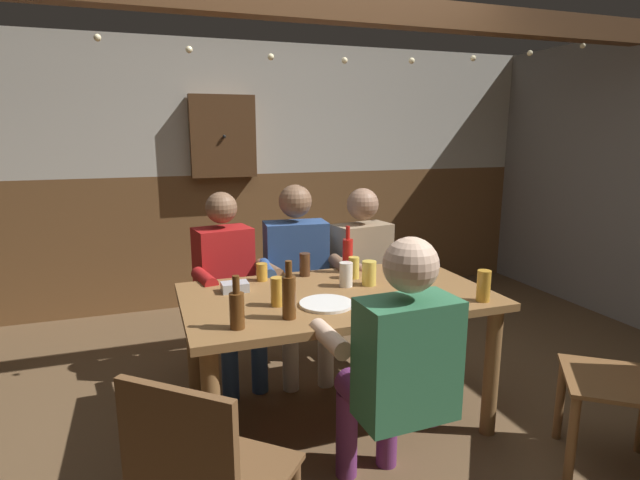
# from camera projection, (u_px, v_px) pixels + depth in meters

# --- Properties ---
(ground_plane) EXTENTS (6.73, 6.73, 0.00)m
(ground_plane) POSITION_uv_depth(u_px,v_px,m) (349.00, 439.00, 2.65)
(ground_plane) COLOR brown
(back_wall_upper) EXTENTS (5.61, 0.12, 1.15)m
(back_wall_upper) POSITION_uv_depth(u_px,v_px,m) (247.00, 109.00, 4.54)
(back_wall_upper) COLOR beige
(back_wall_wainscot) EXTENTS (5.61, 0.12, 1.19)m
(back_wall_wainscot) POSITION_uv_depth(u_px,v_px,m) (251.00, 237.00, 4.79)
(back_wall_wainscot) COLOR brown
(back_wall_wainscot) RESTS_ON ground_plane
(ceiling_beam) EXTENTS (5.04, 0.14, 0.16)m
(ceiling_beam) POSITION_uv_depth(u_px,v_px,m) (306.00, 5.00, 2.83)
(ceiling_beam) COLOR brown
(dining_table) EXTENTS (1.60, 0.92, 0.74)m
(dining_table) POSITION_uv_depth(u_px,v_px,m) (337.00, 312.00, 2.70)
(dining_table) COLOR brown
(dining_table) RESTS_ON ground_plane
(person_0) EXTENTS (0.52, 0.58, 1.21)m
(person_0) POSITION_uv_depth(u_px,v_px,m) (228.00, 280.00, 3.18)
(person_0) COLOR #AD1919
(person_0) RESTS_ON ground_plane
(person_1) EXTENTS (0.57, 0.55, 1.24)m
(person_1) POSITION_uv_depth(u_px,v_px,m) (298.00, 270.00, 3.32)
(person_1) COLOR #2D4C84
(person_1) RESTS_ON ground_plane
(person_2) EXTENTS (0.57, 0.57, 1.20)m
(person_2) POSITION_uv_depth(u_px,v_px,m) (368.00, 267.00, 3.48)
(person_2) COLOR #997F60
(person_2) RESTS_ON ground_plane
(person_3) EXTENTS (0.54, 0.52, 1.19)m
(person_3) POSITION_uv_depth(u_px,v_px,m) (398.00, 362.00, 2.06)
(person_3) COLOR #33724C
(person_3) RESTS_ON ground_plane
(chair_empty_near_right) EXTENTS (0.62, 0.62, 0.88)m
(chair_empty_near_right) POSITION_uv_depth(u_px,v_px,m) (636.00, 378.00, 2.31)
(chair_empty_near_right) COLOR brown
(chair_empty_near_right) RESTS_ON ground_plane
(condiment_caddy) EXTENTS (0.14, 0.10, 0.05)m
(condiment_caddy) POSITION_uv_depth(u_px,v_px,m) (235.00, 287.00, 2.70)
(condiment_caddy) COLOR #B2B7BC
(condiment_caddy) RESTS_ON dining_table
(plate_0) EXTENTS (0.22, 0.22, 0.01)m
(plate_0) POSITION_uv_depth(u_px,v_px,m) (416.00, 307.00, 2.44)
(plate_0) COLOR white
(plate_0) RESTS_ON dining_table
(plate_1) EXTENTS (0.26, 0.26, 0.01)m
(plate_1) POSITION_uv_depth(u_px,v_px,m) (326.00, 304.00, 2.48)
(plate_1) COLOR white
(plate_1) RESTS_ON dining_table
(bottle_0) EXTENTS (0.06, 0.06, 0.28)m
(bottle_0) POSITION_uv_depth(u_px,v_px,m) (348.00, 255.00, 3.04)
(bottle_0) COLOR red
(bottle_0) RESTS_ON dining_table
(bottle_1) EXTENTS (0.06, 0.06, 0.24)m
(bottle_1) POSITION_uv_depth(u_px,v_px,m) (237.00, 308.00, 2.18)
(bottle_1) COLOR #593314
(bottle_1) RESTS_ON dining_table
(bottle_2) EXTENTS (0.06, 0.06, 0.27)m
(bottle_2) POSITION_uv_depth(u_px,v_px,m) (289.00, 295.00, 2.29)
(bottle_2) COLOR #593314
(bottle_2) RESTS_ON dining_table
(pint_glass_0) EXTENTS (0.06, 0.06, 0.14)m
(pint_glass_0) POSITION_uv_depth(u_px,v_px,m) (305.00, 265.00, 2.98)
(pint_glass_0) COLOR #4C2D19
(pint_glass_0) RESTS_ON dining_table
(pint_glass_1) EXTENTS (0.07, 0.07, 0.12)m
(pint_glass_1) POSITION_uv_depth(u_px,v_px,m) (408.00, 259.00, 3.13)
(pint_glass_1) COLOR #E5C64C
(pint_glass_1) RESTS_ON dining_table
(pint_glass_2) EXTENTS (0.08, 0.08, 0.14)m
(pint_glass_2) POSITION_uv_depth(u_px,v_px,m) (369.00, 273.00, 2.80)
(pint_glass_2) COLOR #E5C64C
(pint_glass_2) RESTS_ON dining_table
(pint_glass_3) EXTENTS (0.06, 0.06, 0.13)m
(pint_glass_3) POSITION_uv_depth(u_px,v_px,m) (354.00, 268.00, 2.93)
(pint_glass_3) COLOR #E5C64C
(pint_glass_3) RESTS_ON dining_table
(pint_glass_4) EXTENTS (0.06, 0.06, 0.10)m
(pint_glass_4) POSITION_uv_depth(u_px,v_px,m) (262.00, 272.00, 2.89)
(pint_glass_4) COLOR gold
(pint_glass_4) RESTS_ON dining_table
(pint_glass_5) EXTENTS (0.07, 0.07, 0.13)m
(pint_glass_5) POSITION_uv_depth(u_px,v_px,m) (346.00, 274.00, 2.78)
(pint_glass_5) COLOR white
(pint_glass_5) RESTS_ON dining_table
(pint_glass_6) EXTENTS (0.07, 0.07, 0.16)m
(pint_glass_6) POSITION_uv_depth(u_px,v_px,m) (484.00, 286.00, 2.53)
(pint_glass_6) COLOR gold
(pint_glass_6) RESTS_ON dining_table
(pint_glass_7) EXTENTS (0.06, 0.06, 0.14)m
(pint_glass_7) POSITION_uv_depth(u_px,v_px,m) (277.00, 292.00, 2.47)
(pint_glass_7) COLOR gold
(pint_glass_7) RESTS_ON dining_table
(pint_glass_8) EXTENTS (0.07, 0.07, 0.10)m
(pint_glass_8) POSITION_uv_depth(u_px,v_px,m) (408.00, 257.00, 3.23)
(pint_glass_8) COLOR #4C2D19
(pint_glass_8) RESTS_ON dining_table
(wall_dart_cabinet) EXTENTS (0.56, 0.15, 0.70)m
(wall_dart_cabinet) POSITION_uv_depth(u_px,v_px,m) (223.00, 136.00, 4.39)
(wall_dart_cabinet) COLOR brown
(string_lights) EXTENTS (3.96, 0.04, 0.20)m
(string_lights) POSITION_uv_depth(u_px,v_px,m) (309.00, 46.00, 2.83)
(string_lights) COLOR #F9EAB2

